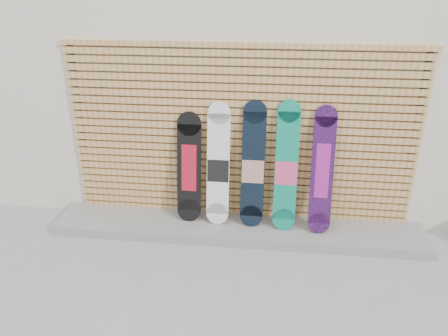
# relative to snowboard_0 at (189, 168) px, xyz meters

# --- Properties ---
(ground) EXTENTS (80.00, 80.00, 0.00)m
(ground) POSITION_rel_snowboard_0_xyz_m (0.77, -0.81, -0.80)
(ground) COLOR gray
(ground) RESTS_ON ground
(building) EXTENTS (12.00, 5.00, 3.60)m
(building) POSITION_rel_snowboard_0_xyz_m (1.27, 2.69, 1.00)
(building) COLOR beige
(building) RESTS_ON ground
(concrete_step) EXTENTS (4.60, 0.70, 0.12)m
(concrete_step) POSITION_rel_snowboard_0_xyz_m (0.62, -0.13, -0.74)
(concrete_step) COLOR gray
(concrete_step) RESTS_ON ground
(slat_wall) EXTENTS (4.26, 0.08, 2.29)m
(slat_wall) POSITION_rel_snowboard_0_xyz_m (0.62, 0.16, 0.40)
(slat_wall) COLOR tan
(slat_wall) RESTS_ON ground
(snowboard_0) EXTENTS (0.30, 0.28, 1.37)m
(snowboard_0) POSITION_rel_snowboard_0_xyz_m (0.00, 0.00, 0.00)
(snowboard_0) COLOR black
(snowboard_0) RESTS_ON concrete_step
(snowboard_1) EXTENTS (0.28, 0.30, 1.51)m
(snowboard_1) POSITION_rel_snowboard_0_xyz_m (0.36, -0.02, 0.06)
(snowboard_1) COLOR silver
(snowboard_1) RESTS_ON concrete_step
(snowboard_2) EXTENTS (0.28, 0.31, 1.54)m
(snowboard_2) POSITION_rel_snowboard_0_xyz_m (0.79, -0.02, 0.07)
(snowboard_2) COLOR black
(snowboard_2) RESTS_ON concrete_step
(snowboard_3) EXTENTS (0.27, 0.35, 1.56)m
(snowboard_3) POSITION_rel_snowboard_0_xyz_m (1.18, -0.04, 0.08)
(snowboard_3) COLOR #0D7F63
(snowboard_3) RESTS_ON concrete_step
(snowboard_4) EXTENTS (0.26, 0.38, 1.51)m
(snowboard_4) POSITION_rel_snowboard_0_xyz_m (1.60, -0.05, 0.07)
(snowboard_4) COLOR black
(snowboard_4) RESTS_ON concrete_step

